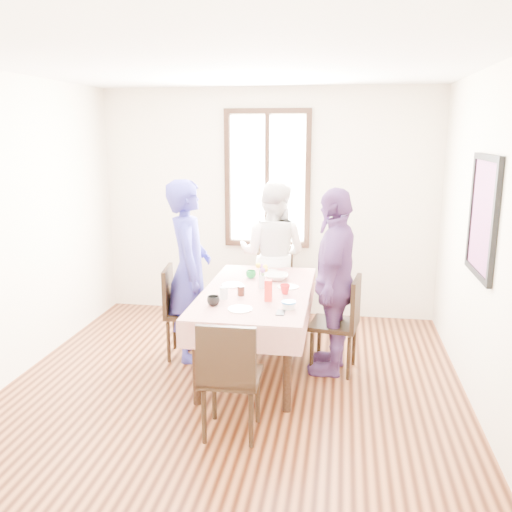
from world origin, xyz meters
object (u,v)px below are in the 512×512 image
Objects in this scene: dining_table at (257,330)px; person_right at (333,282)px; chair_far at (273,287)px; person_left at (188,270)px; chair_right at (334,324)px; chair_near at (231,376)px; chair_left at (188,312)px; person_far at (273,255)px.

person_right is (0.70, 0.05, 0.49)m from dining_table.
person_left is (-0.70, -1.01, 0.43)m from chair_far.
chair_far is at bearing 41.63° from chair_right.
chair_near reaches higher than dining_table.
chair_right is 0.41m from person_right.
person_right is (1.42, -0.11, 0.41)m from chair_left.
person_left reaches higher than person_right.
person_far is at bearing 42.14° from chair_right.
chair_left and chair_far have the same top height.
person_far reaches higher than chair_near.
chair_right and chair_near have the same top height.
dining_table is 0.96× the size of person_left.
person_right is at bearing 4.34° from dining_table.
chair_near is at bearing -90.00° from dining_table.
chair_right is 1.33m from chair_far.
chair_near is 2.35m from person_far.
person_left is 1.06× the size of person_far.
person_left reaches higher than chair_right.
chair_far is at bearing -140.87° from person_right.
chair_right is 1.42m from chair_near.
chair_far is at bearing 90.00° from dining_table.
chair_left is 1.00× the size of chair_right.
chair_left is 1.44m from chair_right.
person_left is at bearing 54.36° from chair_far.
dining_table is 0.73m from chair_right.
person_right is at bearing 121.19° from chair_far.
chair_left is 1.24m from chair_far.
person_left is (-0.70, 1.33, 0.43)m from chair_near.
chair_near is 1.56m from person_left.
person_far is (0.70, 0.99, -0.05)m from person_left.
chair_right is 1.49m from person_left.
chair_far and chair_near have the same top height.
chair_right is at bearing 97.03° from person_right.
chair_far is 1.00× the size of chair_near.
chair_right is at bearing -108.49° from person_left.
person_far is at bearing 90.00° from dining_table.
person_left is at bearing 65.97° from person_far.
person_left reaches higher than chair_far.
chair_right is 1.00× the size of chair_near.
chair_left and chair_near have the same top height.
chair_near is (0.00, -1.17, 0.08)m from dining_table.
chair_near is at bearing -22.78° from person_right.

